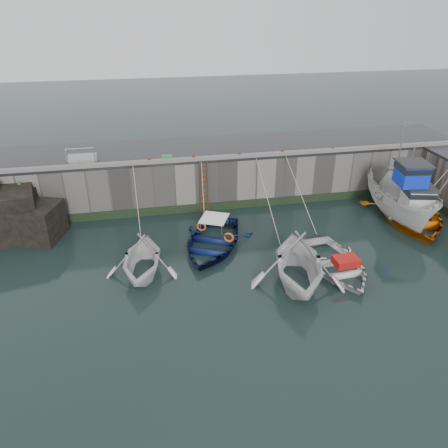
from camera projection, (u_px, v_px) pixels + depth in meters
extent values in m
plane|color=black|center=(289.00, 310.00, 18.06)|extent=(120.00, 120.00, 0.00)
cube|color=slate|center=(228.00, 171.00, 28.25)|extent=(30.00, 5.00, 3.00)
cube|color=black|center=(228.00, 147.00, 27.52)|extent=(30.00, 5.00, 0.16)
cube|color=slate|center=(236.00, 156.00, 25.39)|extent=(30.00, 0.30, 0.20)
cube|color=black|center=(237.00, 204.00, 26.61)|extent=(30.00, 0.08, 0.50)
cube|color=black|center=(1.00, 214.00, 23.08)|extent=(4.05, 3.66, 2.60)
cube|color=black|center=(36.00, 222.00, 23.03)|extent=(2.96, 2.83, 1.90)
cube|color=black|center=(20.00, 210.00, 23.81)|extent=(2.01, 1.83, 2.30)
cone|color=#2D591E|center=(4.00, 200.00, 22.57)|extent=(0.44, 0.44, 0.45)
cone|color=#2D591E|center=(27.00, 212.00, 22.46)|extent=(0.44, 0.44, 0.45)
cone|color=#2D591E|center=(19.00, 184.00, 23.35)|extent=(0.44, 0.44, 0.45)
cylinder|color=#3F1E0F|center=(200.00, 187.00, 25.58)|extent=(0.07, 0.07, 3.20)
cylinder|color=#3F1E0F|center=(207.00, 186.00, 25.65)|extent=(0.07, 0.07, 3.20)
cube|color=#3F1E0F|center=(204.00, 208.00, 26.22)|extent=(0.44, 0.06, 0.05)
cube|color=#3F1E0F|center=(204.00, 203.00, 26.07)|extent=(0.44, 0.06, 0.05)
cube|color=#3F1E0F|center=(204.00, 198.00, 25.92)|extent=(0.44, 0.06, 0.05)
cube|color=#3F1E0F|center=(204.00, 192.00, 25.76)|extent=(0.44, 0.06, 0.05)
cube|color=#3F1E0F|center=(204.00, 187.00, 25.61)|extent=(0.44, 0.06, 0.05)
cube|color=#3F1E0F|center=(204.00, 182.00, 25.46)|extent=(0.44, 0.06, 0.05)
cube|color=#3F1E0F|center=(204.00, 177.00, 25.31)|extent=(0.44, 0.06, 0.05)
cube|color=#3F1E0F|center=(203.00, 171.00, 25.15)|extent=(0.44, 0.06, 0.05)
cube|color=#3F1E0F|center=(203.00, 166.00, 25.00)|extent=(0.44, 0.06, 0.05)
imported|color=silver|center=(143.00, 272.00, 20.49)|extent=(4.26, 4.74, 2.22)
imported|color=#09133E|center=(212.00, 247.00, 22.62)|extent=(5.77, 6.51, 1.12)
imported|color=silver|center=(296.00, 282.00, 19.81)|extent=(5.47, 6.01, 2.73)
imported|color=white|center=(335.00, 268.00, 20.81)|extent=(3.76, 5.09, 1.02)
imported|color=silver|center=(400.00, 202.00, 25.12)|extent=(3.49, 7.26, 2.70)
cube|color=#0D2DCE|center=(411.00, 174.00, 23.69)|extent=(1.58, 1.67, 1.20)
cube|color=black|center=(413.00, 168.00, 23.53)|extent=(1.65, 1.73, 0.28)
cube|color=#262628|center=(414.00, 163.00, 23.39)|extent=(1.80, 1.89, 0.08)
cylinder|color=#A5A8AD|center=(401.00, 148.00, 24.86)|extent=(0.08, 0.08, 3.00)
imported|color=orange|center=(409.00, 214.00, 25.23)|extent=(6.22, 7.65, 1.39)
cube|color=silver|center=(418.00, 198.00, 24.10)|extent=(1.71, 1.78, 1.20)
cube|color=black|center=(419.00, 192.00, 23.94)|extent=(1.78, 1.85, 0.28)
cube|color=#262628|center=(420.00, 187.00, 23.81)|extent=(1.95, 2.02, 0.08)
cylinder|color=#A5A8AD|center=(410.00, 171.00, 25.28)|extent=(0.08, 0.08, 3.00)
cube|color=#198B1F|center=(167.00, 158.00, 24.97)|extent=(0.62, 0.43, 0.30)
cylinder|color=#A5A8AD|center=(66.00, 157.00, 23.98)|extent=(0.05, 0.05, 1.00)
cylinder|color=#A5A8AD|center=(94.00, 156.00, 24.23)|extent=(0.05, 0.05, 1.00)
cylinder|color=#A5A8AD|center=(79.00, 149.00, 23.89)|extent=(1.50, 0.05, 0.05)
cube|color=gray|center=(82.00, 161.00, 24.73)|extent=(1.60, 0.35, 0.18)
cube|color=gray|center=(82.00, 156.00, 24.95)|extent=(1.60, 0.35, 0.18)
cylinder|color=#3F1E0F|center=(150.00, 161.00, 24.61)|extent=(0.18, 0.18, 0.28)
cylinder|color=#3F1E0F|center=(194.00, 158.00, 25.03)|extent=(0.18, 0.18, 0.28)
cylinder|color=#3F1E0F|center=(239.00, 155.00, 25.49)|extent=(0.18, 0.18, 0.28)
cylinder|color=#3F1E0F|center=(282.00, 152.00, 25.93)|extent=(0.18, 0.18, 0.28)
cylinder|color=#3F1E0F|center=(333.00, 149.00, 26.48)|extent=(0.18, 0.18, 0.28)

